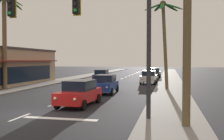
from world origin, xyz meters
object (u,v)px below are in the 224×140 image
sedan_third_in_queue (105,84)px  sedan_parked_nearest_kerb (149,77)px  palm_left_second (4,26)px  sedan_oncoming_far (102,75)px  sedan_lead_at_stop_bar (79,93)px  palm_right_second (164,26)px  traffic_signal_mast (79,18)px  sedan_parked_mid_kerb (155,73)px

sedan_third_in_queue → sedan_parked_nearest_kerb: same height
sedan_parked_nearest_kerb → palm_left_second: (-13.44, -10.73, 5.56)m
sedan_oncoming_far → sedan_parked_nearest_kerb: 7.21m
sedan_lead_at_stop_bar → palm_left_second: bearing=145.8°
sedan_oncoming_far → sedan_lead_at_stop_bar: bearing=-79.7°
sedan_oncoming_far → palm_left_second: 15.60m
palm_right_second → sedan_third_in_queue: bearing=-146.4°
traffic_signal_mast → palm_left_second: size_ratio=1.16×
sedan_third_in_queue → palm_left_second: size_ratio=0.46×
sedan_parked_mid_kerb → palm_right_second: bearing=-84.4°
sedan_oncoming_far → sedan_parked_mid_kerb: (6.91, 10.30, 0.00)m
traffic_signal_mast → palm_right_second: bearing=73.9°
sedan_oncoming_far → palm_right_second: (8.88, -9.68, 5.59)m
sedan_parked_mid_kerb → palm_right_second: (1.97, -19.98, 5.59)m
sedan_parked_mid_kerb → sedan_third_in_queue: bearing=-97.8°
sedan_oncoming_far → palm_left_second: (-6.59, -12.99, 5.56)m
sedan_parked_nearest_kerb → sedan_parked_mid_kerb: same height
sedan_third_in_queue → sedan_oncoming_far: same height
sedan_parked_mid_kerb → palm_left_second: 27.50m
sedan_lead_at_stop_bar → palm_left_second: palm_left_second is taller
sedan_lead_at_stop_bar → sedan_third_in_queue: bearing=89.3°
sedan_parked_mid_kerb → palm_left_second: bearing=-120.1°
palm_right_second → palm_left_second: bearing=-167.9°
palm_left_second → sedan_lead_at_stop_bar: bearing=-34.2°
sedan_lead_at_stop_bar → palm_right_second: bearing=63.0°
sedan_third_in_queue → sedan_parked_mid_kerb: same height
sedan_parked_nearest_kerb → sedan_third_in_queue: bearing=-106.1°
sedan_third_in_queue → sedan_parked_mid_kerb: 23.63m
sedan_third_in_queue → palm_right_second: size_ratio=0.50×
traffic_signal_mast → sedan_oncoming_far: bearing=101.8°
traffic_signal_mast → sedan_parked_nearest_kerb: size_ratio=2.51×
traffic_signal_mast → sedan_parked_mid_kerb: (2.02, 33.74, -4.33)m
sedan_lead_at_stop_bar → traffic_signal_mast: bearing=-70.2°
traffic_signal_mast → sedan_lead_at_stop_bar: traffic_signal_mast is taller
sedan_third_in_queue → palm_right_second: bearing=33.6°
traffic_signal_mast → sedan_oncoming_far: size_ratio=2.50×
sedan_oncoming_far → sedan_parked_nearest_kerb: (6.85, -2.26, 0.00)m
sedan_lead_at_stop_bar → palm_right_second: size_ratio=0.51×
traffic_signal_mast → palm_left_second: 15.57m
sedan_parked_nearest_kerb → sedan_lead_at_stop_bar: bearing=-100.3°
sedan_lead_at_stop_bar → sedan_parked_nearest_kerb: (3.21, 17.68, 0.00)m
sedan_oncoming_far → sedan_parked_nearest_kerb: bearing=-18.3°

